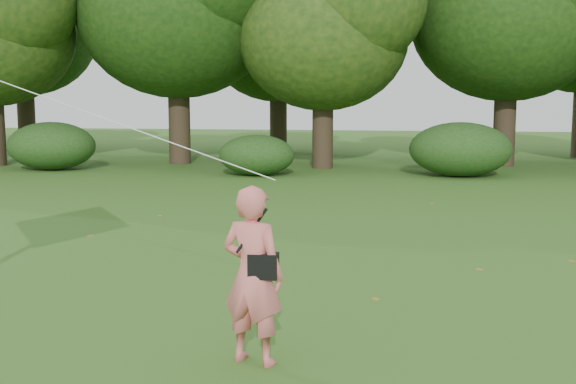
# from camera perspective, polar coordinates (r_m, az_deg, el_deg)

# --- Properties ---
(ground) EXTENTS (100.00, 100.00, 0.00)m
(ground) POSITION_cam_1_polar(r_m,az_deg,el_deg) (8.10, 1.54, -12.56)
(ground) COLOR #265114
(ground) RESTS_ON ground
(man_kite_flyer) EXTENTS (0.79, 0.63, 1.89)m
(man_kite_flyer) POSITION_cam_1_polar(r_m,az_deg,el_deg) (7.55, -2.80, -6.59)
(man_kite_flyer) COLOR #E86F6D
(man_kite_flyer) RESTS_ON ground
(crossbody_bag) EXTENTS (0.43, 0.20, 0.73)m
(crossbody_bag) POSITION_cam_1_polar(r_m,az_deg,el_deg) (7.47, -1.98, -5.75)
(crossbody_bag) COLOR black
(crossbody_bag) RESTS_ON ground
(tree_line) EXTENTS (54.70, 15.30, 9.48)m
(tree_line) POSITION_cam_1_polar(r_m,az_deg,el_deg) (30.55, 10.45, 12.83)
(tree_line) COLOR #3A2D1E
(tree_line) RESTS_ON ground
(shrub_band) EXTENTS (39.15, 3.22, 1.88)m
(shrub_band) POSITION_cam_1_polar(r_m,az_deg,el_deg) (25.27, 5.05, 3.24)
(shrub_band) COLOR #264919
(shrub_band) RESTS_ON ground
(fallen_leaves) EXTENTS (9.82, 14.50, 0.01)m
(fallen_leaves) POSITION_cam_1_polar(r_m,az_deg,el_deg) (11.77, 11.50, -6.22)
(fallen_leaves) COLOR olive
(fallen_leaves) RESTS_ON ground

